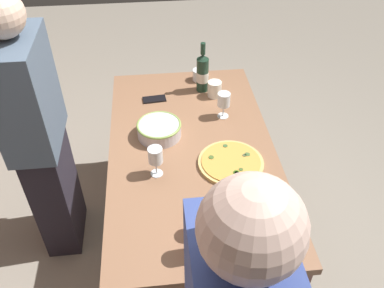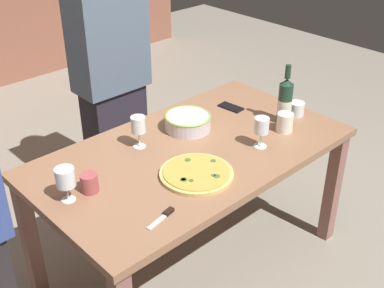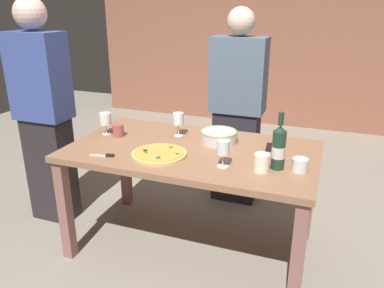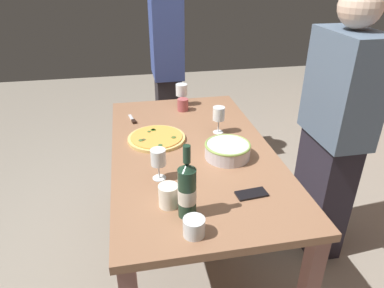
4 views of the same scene
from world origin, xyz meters
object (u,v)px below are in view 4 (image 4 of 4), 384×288
at_px(pizza, 157,138).
at_px(serving_bowl, 227,150).
at_px(wine_glass_far_left, 219,115).
at_px(dining_table, 192,163).
at_px(person_guest_left, 167,72).
at_px(wine_bottle, 187,190).
at_px(person_host, 333,134).
at_px(cup_amber, 194,227).
at_px(cup_ceramic, 183,105).
at_px(pizza_knife, 133,120).
at_px(cup_spare, 169,196).
at_px(wine_glass_by_bottle, 158,159).
at_px(cell_phone, 252,194).
at_px(wine_glass_near_pizza, 182,91).

bearing_deg(pizza, serving_bowl, 52.35).
bearing_deg(wine_glass_far_left, pizza, -85.73).
distance_m(dining_table, person_guest_left, 1.19).
bearing_deg(wine_bottle, serving_bowl, 145.63).
height_order(dining_table, person_host, person_host).
xyz_separation_m(wine_bottle, wine_glass_far_left, (-0.74, 0.33, -0.01)).
bearing_deg(wine_glass_far_left, dining_table, -48.51).
bearing_deg(person_guest_left, cup_amber, -3.61).
relative_size(cup_ceramic, pizza_knife, 0.55).
relative_size(dining_table, cup_ceramic, 18.69).
xyz_separation_m(serving_bowl, cup_amber, (0.56, -0.29, -0.01)).
xyz_separation_m(wine_bottle, cup_spare, (-0.08, -0.07, -0.08)).
bearing_deg(serving_bowl, pizza, -127.65).
distance_m(cup_amber, pizza_knife, 1.16).
bearing_deg(cup_amber, wine_bottle, -177.64).
relative_size(dining_table, person_guest_left, 0.95).
bearing_deg(pizza, wine_glass_far_left, 94.27).
relative_size(serving_bowl, cup_amber, 2.84).
bearing_deg(person_guest_left, wine_glass_by_bottle, -8.38).
distance_m(cell_phone, pizza_knife, 1.06).
relative_size(wine_bottle, cup_spare, 3.25).
bearing_deg(dining_table, cell_phone, 21.05).
distance_m(wine_glass_near_pizza, wine_glass_far_left, 0.52).
xyz_separation_m(wine_glass_near_pizza, person_guest_left, (-0.50, -0.04, 0.00)).
bearing_deg(person_host, cup_ceramic, -34.16).
relative_size(pizza, cup_amber, 3.89).
height_order(wine_glass_far_left, cell_phone, wine_glass_far_left).
bearing_deg(cell_phone, wine_glass_far_left, 173.28).
relative_size(wine_glass_far_left, cup_spare, 1.64).
xyz_separation_m(wine_glass_far_left, cup_ceramic, (-0.39, -0.16, -0.07)).
relative_size(serving_bowl, cup_ceramic, 2.91).
bearing_deg(dining_table, cup_spare, -21.92).
xyz_separation_m(cup_amber, cup_spare, (-0.20, -0.07, 0.01)).
relative_size(pizza, cup_spare, 3.35).
relative_size(cup_ceramic, cup_spare, 0.84).
distance_m(cup_spare, person_host, 1.08).
relative_size(wine_bottle, cell_phone, 2.31).
xyz_separation_m(cup_amber, person_guest_left, (-1.87, 0.13, 0.07)).
height_order(serving_bowl, wine_bottle, wine_bottle).
height_order(wine_glass_by_bottle, person_guest_left, person_guest_left).
distance_m(serving_bowl, cup_ceramic, 0.71).
xyz_separation_m(cup_amber, pizza_knife, (-1.14, -0.19, -0.03)).
height_order(dining_table, cup_amber, cup_amber).
bearing_deg(wine_glass_far_left, cup_ceramic, -158.36).
relative_size(wine_glass_by_bottle, cup_amber, 1.83).
distance_m(cup_amber, cup_spare, 0.22).
relative_size(serving_bowl, person_host, 0.15).
relative_size(cup_ceramic, person_host, 0.05).
xyz_separation_m(serving_bowl, cell_phone, (0.36, 0.02, -0.04)).
relative_size(dining_table, pizza, 4.67).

